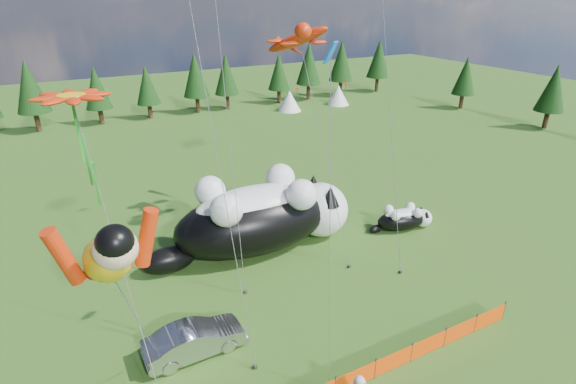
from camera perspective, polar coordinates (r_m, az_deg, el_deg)
name	(u,v)px	position (r m, az deg, el deg)	size (l,w,h in m)	color
ground	(279,357)	(21.46, -1.17, -20.19)	(160.00, 160.00, 0.00)	#103B0A
tree_line	(111,90)	(60.16, -21.51, 11.92)	(90.00, 4.00, 8.00)	black
festival_tents	(213,110)	(58.25, -9.56, 10.25)	(50.00, 3.20, 2.80)	white
cat_large	(263,215)	(27.88, -3.15, -2.97)	(13.51, 5.01, 4.88)	black
cat_small	(404,218)	(31.79, 14.57, -3.24)	(4.64, 2.38, 1.69)	black
car	(195,340)	(21.54, -11.72, -17.88)	(1.58, 4.53, 1.49)	#B3B4B8
superhero_kite	(108,258)	(12.87, -21.93, -7.78)	(3.93, 7.41, 11.16)	yellow
gecko_kite	(297,40)	(29.30, 1.13, 18.75)	(5.95, 11.10, 14.46)	red
flower_kite	(72,102)	(16.28, -25.69, 10.28)	(2.77, 5.99, 12.63)	red
diamond_kite_a	(191,12)	(18.92, -12.20, 21.49)	(0.86, 5.21, 16.01)	blue
diamond_kite_c	(331,65)	(17.06, 5.44, 15.74)	(2.03, 3.54, 13.86)	blue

